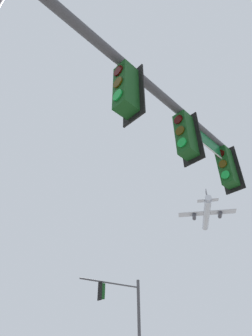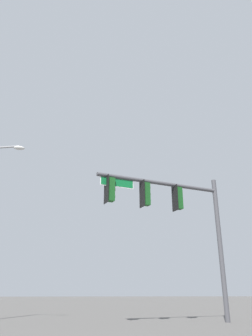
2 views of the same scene
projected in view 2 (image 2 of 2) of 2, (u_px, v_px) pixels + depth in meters
signal_pole_near at (174, 209)px, 15.99m from camera, size 6.57×1.76×6.96m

